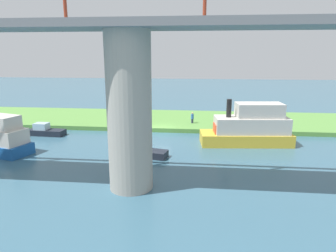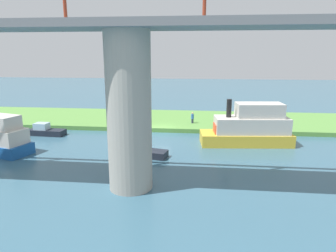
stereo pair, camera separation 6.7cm
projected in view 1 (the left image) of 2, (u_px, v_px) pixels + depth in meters
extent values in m
plane|color=#386075|center=(160.00, 132.00, 35.81)|extent=(160.00, 160.00, 0.00)
cube|color=#5B9342|center=(166.00, 120.00, 41.56)|extent=(80.00, 12.00, 0.50)
cylinder|color=#9E998E|center=(129.00, 113.00, 19.90)|extent=(2.94, 2.94, 10.51)
cube|color=slate|center=(127.00, 25.00, 18.63)|extent=(66.24, 4.00, 0.50)
cylinder|color=maroon|center=(205.00, 2.00, 19.71)|extent=(0.24, 0.24, 2.60)
cylinder|color=maroon|center=(65.00, 4.00, 20.70)|extent=(0.24, 0.24, 2.60)
cylinder|color=#2D334C|center=(192.00, 121.00, 38.36)|extent=(0.29, 0.29, 0.55)
cylinder|color=blue|center=(192.00, 116.00, 38.23)|extent=(0.48, 0.48, 0.60)
sphere|color=tan|center=(192.00, 113.00, 38.13)|extent=(0.24, 0.24, 0.24)
cylinder|color=brown|center=(113.00, 119.00, 37.97)|extent=(0.20, 0.20, 1.07)
cube|color=gold|center=(245.00, 138.00, 31.07)|extent=(9.33, 3.89, 1.21)
cube|color=beige|center=(251.00, 125.00, 30.74)|extent=(7.50, 3.42, 1.61)
cube|color=beige|center=(259.00, 110.00, 30.38)|extent=(4.74, 2.73, 1.41)
cylinder|color=black|center=(229.00, 108.00, 30.36)|extent=(0.50, 0.50, 1.82)
cube|color=#D84C2D|center=(222.00, 128.00, 30.85)|extent=(1.78, 1.96, 0.91)
cube|color=#1E232D|center=(47.00, 132.00, 34.60)|extent=(4.22, 1.70, 0.65)
cube|color=silver|center=(42.00, 126.00, 34.52)|extent=(1.56, 1.26, 0.74)
cube|color=#1E232D|center=(145.00, 153.00, 27.41)|extent=(4.21, 2.26, 0.62)
cube|color=silver|center=(140.00, 145.00, 27.42)|extent=(1.65, 1.42, 0.71)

